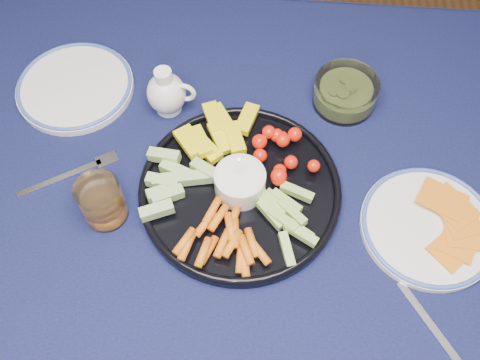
# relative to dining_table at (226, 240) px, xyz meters

# --- Properties ---
(dining_table) EXTENTS (1.67, 1.07, 0.75)m
(dining_table) POSITION_rel_dining_table_xyz_m (0.00, 0.00, 0.00)
(dining_table) COLOR #512C1B
(dining_table) RESTS_ON ground
(crudite_platter) EXTENTS (0.34, 0.34, 0.11)m
(crudite_platter) POSITION_rel_dining_table_xyz_m (0.02, 0.05, 0.11)
(crudite_platter) COLOR black
(crudite_platter) RESTS_ON dining_table
(creamer_pitcher) EXTENTS (0.09, 0.07, 0.10)m
(creamer_pitcher) POSITION_rel_dining_table_xyz_m (-0.12, 0.22, 0.13)
(creamer_pitcher) COLOR white
(creamer_pitcher) RESTS_ON dining_table
(pickle_bowl) EXTENTS (0.12, 0.12, 0.05)m
(pickle_bowl) POSITION_rel_dining_table_xyz_m (0.20, 0.26, 0.11)
(pickle_bowl) COLOR white
(pickle_bowl) RESTS_ON dining_table
(cheese_plate) EXTENTS (0.22, 0.22, 0.03)m
(cheese_plate) POSITION_rel_dining_table_xyz_m (0.33, 0.01, 0.10)
(cheese_plate) COLOR white
(cheese_plate) RESTS_ON dining_table
(juice_tumbler) EXTENTS (0.07, 0.07, 0.08)m
(juice_tumbler) POSITION_rel_dining_table_xyz_m (-0.19, -0.01, 0.12)
(juice_tumbler) COLOR white
(juice_tumbler) RESTS_ON dining_table
(fork_left) EXTENTS (0.16, 0.11, 0.00)m
(fork_left) POSITION_rel_dining_table_xyz_m (-0.26, 0.06, 0.09)
(fork_left) COLOR white
(fork_left) RESTS_ON dining_table
(fork_right) EXTENTS (0.12, 0.17, 0.00)m
(fork_right) POSITION_rel_dining_table_xyz_m (0.34, -0.18, 0.09)
(fork_right) COLOR white
(fork_right) RESTS_ON dining_table
(side_plate_extra) EXTENTS (0.22, 0.22, 0.02)m
(side_plate_extra) POSITION_rel_dining_table_xyz_m (-0.31, 0.25, 0.10)
(side_plate_extra) COLOR white
(side_plate_extra) RESTS_ON dining_table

